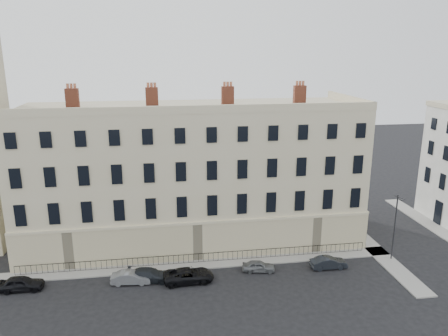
{
  "coord_description": "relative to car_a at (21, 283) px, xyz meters",
  "views": [
    {
      "loc": [
        -9.49,
        -34.41,
        20.92
      ],
      "look_at": [
        -2.7,
        10.0,
        8.57
      ],
      "focal_mm": 35.0,
      "sensor_mm": 36.0,
      "label": 1
    }
  ],
  "objects": [
    {
      "name": "streetlamp",
      "position": [
        35.69,
        0.33,
        3.24
      ],
      "size": [
        0.53,
        1.49,
        7.04
      ],
      "rotation": [
        0.0,
        0.0,
        0.27
      ],
      "color": "#2F3035",
      "rests_on": "ground"
    },
    {
      "name": "car_d",
      "position": [
        14.89,
        -0.8,
        -0.01
      ],
      "size": [
        4.75,
        2.34,
        1.3
      ],
      "primitive_type": "imported",
      "rotation": [
        0.0,
        0.0,
        1.61
      ],
      "color": "black",
      "rests_on": "ground"
    },
    {
      "name": "car_e",
      "position": [
        21.75,
        0.14,
        -0.12
      ],
      "size": [
        3.35,
        1.79,
        1.08
      ],
      "primitive_type": "imported",
      "rotation": [
        0.0,
        0.0,
        1.4
      ],
      "color": "slate",
      "rests_on": "ground"
    },
    {
      "name": "pavement_terrace",
      "position": [
        12.14,
        2.28,
        -0.6
      ],
      "size": [
        48.0,
        2.0,
        0.12
      ],
      "primitive_type": "cube",
      "color": "gray",
      "rests_on": "ground"
    },
    {
      "name": "ground",
      "position": [
        22.14,
        -2.72,
        -0.66
      ],
      "size": [
        160.0,
        160.0,
        0.0
      ],
      "primitive_type": "plane",
      "color": "black",
      "rests_on": "ground"
    },
    {
      "name": "terrace",
      "position": [
        16.17,
        9.25,
        6.84
      ],
      "size": [
        36.22,
        12.22,
        17.0
      ],
      "color": "beige",
      "rests_on": "ground"
    },
    {
      "name": "car_f",
      "position": [
        28.68,
        -0.3,
        -0.07
      ],
      "size": [
        3.59,
        1.27,
        1.18
      ],
      "primitive_type": "imported",
      "rotation": [
        0.0,
        0.0,
        1.56
      ],
      "color": "black",
      "rests_on": "ground"
    },
    {
      "name": "railings",
      "position": [
        16.14,
        2.68,
        -0.11
      ],
      "size": [
        35.0,
        0.04,
        0.96
      ],
      "color": "black",
      "rests_on": "ground"
    },
    {
      "name": "car_c",
      "position": [
        11.29,
        -0.09,
        -0.06
      ],
      "size": [
        4.36,
        2.34,
        1.2
      ],
      "primitive_type": "imported",
      "rotation": [
        0.0,
        0.0,
        1.4
      ],
      "color": "black",
      "rests_on": "ground"
    },
    {
      "name": "car_b",
      "position": [
        9.62,
        -0.29,
        -0.07
      ],
      "size": [
        3.69,
        1.56,
        1.18
      ],
      "primitive_type": "imported",
      "rotation": [
        0.0,
        0.0,
        1.48
      ],
      "color": "slate",
      "rests_on": "ground"
    },
    {
      "name": "car_a",
      "position": [
        0.0,
        0.0,
        0.0
      ],
      "size": [
        3.89,
        1.6,
        1.32
      ],
      "primitive_type": "imported",
      "rotation": [
        0.0,
        0.0,
        1.56
      ],
      "color": "black",
      "rests_on": "ground"
    },
    {
      "name": "pavement_adjacent",
      "position": [
        45.14,
        7.28,
        -0.6
      ],
      "size": [
        2.0,
        20.0,
        0.12
      ],
      "primitive_type": "cube",
      "color": "gray",
      "rests_on": "ground"
    },
    {
      "name": "pavement_east_return",
      "position": [
        35.14,
        5.28,
        -0.6
      ],
      "size": [
        2.0,
        24.0,
        0.12
      ],
      "primitive_type": "cube",
      "color": "gray",
      "rests_on": "ground"
    }
  ]
}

